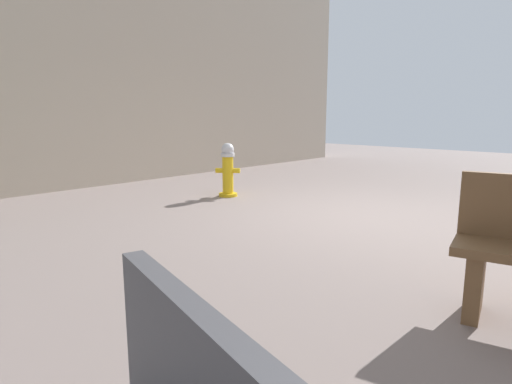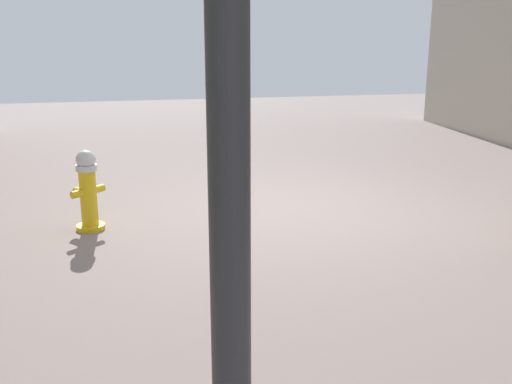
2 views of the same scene
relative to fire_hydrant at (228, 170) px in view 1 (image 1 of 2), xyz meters
name	(u,v)px [view 1 (image 1 of 2)]	position (x,y,z in m)	size (l,w,h in m)	color
ground_plane	(363,217)	(-2.37, -0.21, -0.44)	(23.40, 23.40, 0.00)	gray
fire_hydrant	(228,170)	(0.00, 0.00, 0.00)	(0.36, 0.36, 0.87)	gold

